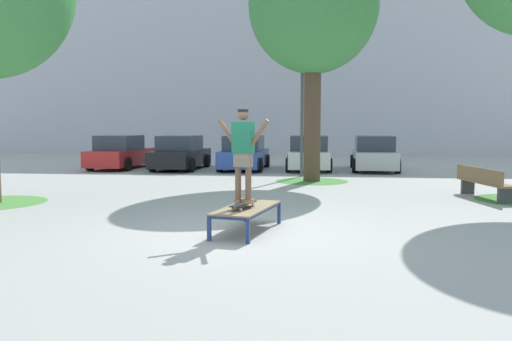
% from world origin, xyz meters
% --- Properties ---
extents(ground_plane, '(120.00, 120.00, 0.00)m').
position_xyz_m(ground_plane, '(0.00, 0.00, 0.00)').
color(ground_plane, '#A8A8A3').
extents(building_facade, '(42.17, 4.00, 15.88)m').
position_xyz_m(building_facade, '(-1.01, 27.52, 7.94)').
color(building_facade, silver).
rests_on(building_facade, ground).
extents(skate_box, '(1.15, 2.02, 0.46)m').
position_xyz_m(skate_box, '(0.06, 0.12, 0.41)').
color(skate_box, navy).
rests_on(skate_box, ground).
extents(skateboard, '(0.41, 0.82, 0.09)m').
position_xyz_m(skateboard, '(0.02, -0.07, 0.54)').
color(skateboard, black).
rests_on(skateboard, skate_box).
extents(skater, '(0.98, 0.38, 1.69)m').
position_xyz_m(skater, '(0.02, -0.07, 1.53)').
color(skater, brown).
rests_on(skater, skateboard).
extents(tree_mid_back, '(4.43, 4.43, 8.37)m').
position_xyz_m(tree_mid_back, '(1.21, 8.82, 5.98)').
color(tree_mid_back, brown).
rests_on(tree_mid_back, ground).
extents(grass_patch_mid_back, '(2.54, 2.54, 0.01)m').
position_xyz_m(grass_patch_mid_back, '(1.21, 8.82, 0.00)').
color(grass_patch_mid_back, '#47893D').
rests_on(grass_patch_mid_back, ground).
extents(car_red, '(2.08, 4.28, 1.50)m').
position_xyz_m(car_red, '(-7.43, 13.22, 0.69)').
color(car_red, red).
rests_on(car_red, ground).
extents(car_black, '(2.07, 4.27, 1.50)m').
position_xyz_m(car_black, '(-4.60, 13.07, 0.69)').
color(car_black, black).
rests_on(car_black, ground).
extents(car_blue, '(2.00, 4.24, 1.50)m').
position_xyz_m(car_blue, '(-1.78, 13.27, 0.69)').
color(car_blue, '#28479E').
rests_on(car_blue, ground).
extents(car_white, '(1.99, 4.24, 1.50)m').
position_xyz_m(car_white, '(1.05, 13.43, 0.69)').
color(car_white, silver).
rests_on(car_white, ground).
extents(car_silver, '(2.05, 4.26, 1.50)m').
position_xyz_m(car_silver, '(3.87, 13.40, 0.69)').
color(car_silver, '#B7BABF').
rests_on(car_silver, ground).
extents(park_bench, '(0.88, 2.44, 0.83)m').
position_xyz_m(park_bench, '(5.80, 5.11, 0.45)').
color(park_bench, brown).
rests_on(park_bench, ground).
extents(light_post, '(0.36, 0.36, 5.83)m').
position_xyz_m(light_post, '(0.82, 10.44, 3.83)').
color(light_post, '#4C4C51').
rests_on(light_post, ground).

